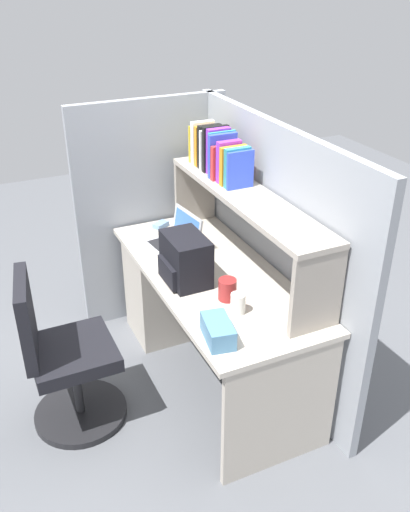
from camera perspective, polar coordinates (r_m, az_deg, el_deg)
name	(u,v)px	position (r m, az deg, el deg)	size (l,w,h in m)	color
ground_plane	(212,372)	(3.58, 0.74, -11.89)	(8.00, 8.00, 0.00)	#595B60
desk	(187,289)	(3.63, -1.87, -3.38)	(1.60, 0.70, 0.73)	beige
cubicle_partition_rear	(271,253)	(3.29, 6.80, 0.35)	(1.84, 0.05, 1.55)	gray
cubicle_partition_left	(153,212)	(3.82, -5.38, 4.53)	(0.05, 1.06, 1.55)	gray
overhead_hutch	(246,210)	(3.08, 4.24, 4.74)	(1.44, 0.28, 0.45)	gray
reference_books_on_shelf	(219,154)	(3.29, 1.43, 10.51)	(0.55, 0.18, 0.27)	yellow
laptop	(177,240)	(3.41, -2.93, 1.65)	(0.34, 0.29, 0.22)	#B7BABF
backpack	(185,260)	(3.02, -2.09, -0.39)	(0.30, 0.23, 0.27)	black
computer_mouse	(161,225)	(3.70, -4.59, 3.23)	(0.06, 0.10, 0.03)	#7299C6
paper_cup	(238,303)	(2.79, 3.42, -4.91)	(0.08, 0.08, 0.11)	white
tissue_box	(218,331)	(2.60, 1.34, -7.71)	(0.22, 0.12, 0.10)	teal
snack_canister	(227,289)	(2.89, 2.32, -3.46)	(0.10, 0.10, 0.12)	maroon
office_chair	(63,363)	(3.12, -14.41, -10.61)	(0.52, 0.52, 0.93)	black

